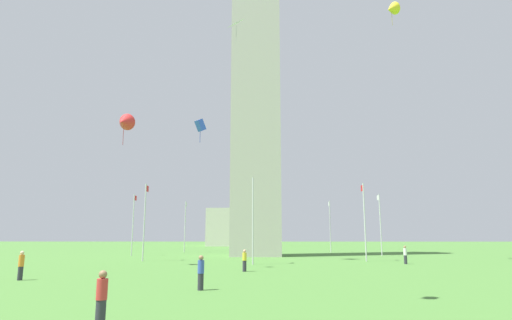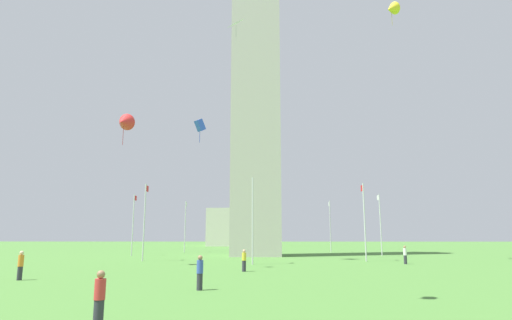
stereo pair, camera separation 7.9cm
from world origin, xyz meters
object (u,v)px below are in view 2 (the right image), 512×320
flagpole_ne (185,224)px  flagpole_se (145,218)px  flagpole_w (380,222)px  kite_white_diamond (236,24)px  flagpole_e (133,222)px  person_yellow_shirt (244,261)px  person_blue_shirt (200,273)px  flagpole_nw (330,224)px  kite_blue_box (200,125)px  person_orange_shirt (21,266)px  distant_building (235,228)px  kite_yellow_delta (391,9)px  flagpole_n (258,225)px  kite_red_delta (124,122)px  flagpole_sw (364,218)px  person_red_shirt (99,299)px  flagpole_s (253,216)px  person_white_shirt (405,255)px  obelisk_monument (256,44)px

flagpole_ne → flagpole_se: bearing=180.0°
flagpole_w → kite_white_diamond: size_ratio=2.98×
flagpole_e → person_yellow_shirt: 29.32m
flagpole_ne → person_blue_shirt: bearing=-168.5°
person_blue_shirt → flagpole_nw: bearing=13.3°
kite_blue_box → person_orange_shirt: bearing=132.9°
distant_building → kite_yellow_delta: bearing=-161.8°
flagpole_n → flagpole_w: same height
kite_blue_box → flagpole_n: bearing=-6.4°
person_yellow_shirt → kite_red_delta: kite_red_delta is taller
flagpole_sw → person_blue_shirt: size_ratio=4.84×
kite_red_delta → distant_building: kite_red_delta is taller
flagpole_se → kite_yellow_delta: size_ratio=2.74×
flagpole_e → flagpole_se: size_ratio=1.00×
person_blue_shirt → kite_blue_box: 17.24m
flagpole_e → person_red_shirt: flagpole_e is taller
flagpole_sw → person_red_shirt: (-32.09, 15.34, -3.63)m
flagpole_se → flagpole_ne: bearing=-0.0°
person_red_shirt → kite_blue_box: (21.72, 0.61, 11.02)m
kite_white_diamond → distant_building: (68.91, 4.57, -21.41)m
flagpole_sw → kite_white_diamond: size_ratio=2.98×
person_orange_shirt → flagpole_se: bearing=44.9°
flagpole_w → distant_building: (56.15, 23.00, 0.23)m
flagpole_e → kite_blue_box: size_ratio=3.97×
flagpole_sw → person_red_shirt: bearing=154.4°
flagpole_s → person_orange_shirt: flagpole_s is taller
flagpole_e → kite_red_delta: kite_red_delta is taller
person_white_shirt → kite_yellow_delta: 27.76m
flagpole_n → person_orange_shirt: bearing=163.9°
flagpole_se → person_orange_shirt: 19.44m
flagpole_n → person_blue_shirt: size_ratio=4.84×
flagpole_n → kite_red_delta: bearing=161.9°
kite_yellow_delta → flagpole_ne: bearing=49.6°
person_yellow_shirt → kite_yellow_delta: bearing=-42.5°
person_white_shirt → flagpole_ne: bearing=-32.3°
flagpole_se → kite_blue_box: 14.68m
flagpole_se → person_blue_shirt: (-23.45, -9.54, -3.61)m
flagpole_n → flagpole_e: same height
flagpole_s → flagpole_e: bearing=45.0°
person_red_shirt → kite_blue_box: bearing=16.8°
flagpole_n → flagpole_s: size_ratio=1.00×
flagpole_nw → flagpole_ne: bearing=90.0°
flagpole_nw → distant_building: distant_building is taller
flagpole_s → flagpole_ne: bearing=22.5°
person_yellow_shirt → kite_white_diamond: 27.82m
obelisk_monument → flagpole_e: obelisk_monument is taller
flagpole_n → kite_yellow_delta: (-28.15, -15.79, 23.84)m
person_orange_shirt → person_white_shirt: (14.93, -27.94, -0.01)m
flagpole_se → flagpole_nw: same height
flagpole_s → person_white_shirt: flagpole_s is taller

